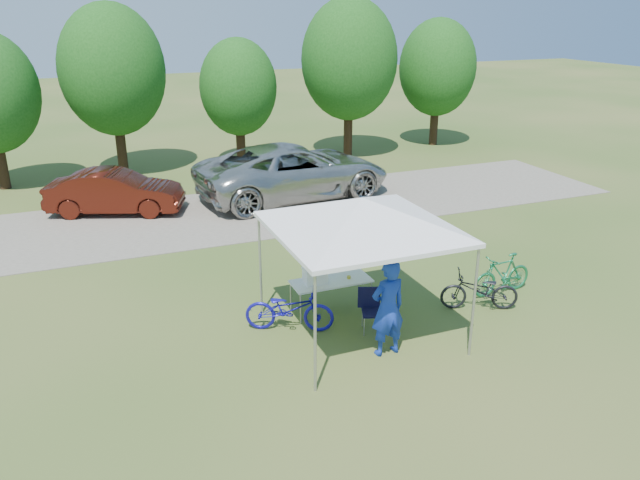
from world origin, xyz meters
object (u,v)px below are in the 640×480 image
object	(u,v)px
cooler	(315,275)
bike_dark	(480,291)
cyclist	(388,308)
folding_chair	(371,306)
folding_table	(331,282)
minivan	(294,171)
bike_blue	(289,309)
bike_green	(502,274)
sedan	(115,192)

from	to	relation	value
cooler	bike_dark	size ratio (longest dim) A/B	0.29
cyclist	folding_chair	bearing A→B (deg)	-103.24
folding_table	bike_dark	world-z (taller)	bike_dark
minivan	bike_blue	bearing A→B (deg)	153.54
folding_table	folding_chair	world-z (taller)	folding_chair
folding_table	bike_green	world-z (taller)	bike_green
bike_dark	sedan	distance (m)	11.41
bike_blue	minivan	size ratio (longest dim) A/B	0.27
minivan	folding_chair	bearing A→B (deg)	163.65
cyclist	folding_table	bearing A→B (deg)	-86.50
folding_chair	bike_blue	distance (m)	1.59
cooler	cyclist	world-z (taller)	cyclist
minivan	bike_dark	bearing A→B (deg)	179.30
cooler	bike_green	distance (m)	4.20
cooler	bike_green	xyz separation A→B (m)	(4.13, -0.66, -0.39)
bike_green	bike_blue	bearing A→B (deg)	-96.09
folding_chair	cooler	distance (m)	1.33
folding_chair	folding_table	bearing A→B (deg)	132.66
folding_table	folding_chair	bearing A→B (deg)	-68.06
cyclist	minivan	size ratio (longest dim) A/B	0.29
bike_blue	bike_green	bearing A→B (deg)	-65.93
bike_blue	bike_green	size ratio (longest dim) A/B	1.14
sedan	minivan	bearing A→B (deg)	-74.85
bike_dark	cooler	bearing A→B (deg)	-85.35
cooler	folding_table	bearing A→B (deg)	0.00
sedan	bike_blue	bearing A→B (deg)	-144.41
cyclist	bike_blue	distance (m)	2.05
bike_green	sedan	world-z (taller)	sedan
folding_table	minivan	world-z (taller)	minivan
cooler	bike_dark	world-z (taller)	cooler
cyclist	sedan	size ratio (longest dim) A/B	0.46
bike_dark	minivan	size ratio (longest dim) A/B	0.25
folding_chair	cyclist	bearing A→B (deg)	-78.17
cooler	cyclist	xyz separation A→B (m)	(0.62, -1.95, 0.07)
bike_dark	minivan	xyz separation A→B (m)	(-0.86, 8.97, 0.48)
bike_dark	folding_table	bearing A→B (deg)	-87.49
cyclist	bike_green	world-z (taller)	cyclist
cyclist	sedan	world-z (taller)	cyclist
folding_table	bike_green	xyz separation A→B (m)	(3.77, -0.66, -0.18)
bike_green	bike_dark	bearing A→B (deg)	-67.53
bike_blue	bike_dark	bearing A→B (deg)	-72.89
bike_dark	folding_chair	bearing A→B (deg)	-68.28
cooler	bike_blue	world-z (taller)	cooler
bike_blue	sedan	xyz separation A→B (m)	(-2.46, 8.81, 0.22)
bike_blue	cyclist	bearing A→B (deg)	-111.45
folding_table	cooler	xyz separation A→B (m)	(-0.35, -0.00, 0.21)
cooler	sedan	world-z (taller)	sedan
cyclist	bike_blue	xyz separation A→B (m)	(-1.34, 1.47, -0.46)
folding_table	sedan	world-z (taller)	sedan
folding_chair	cooler	bearing A→B (deg)	147.49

